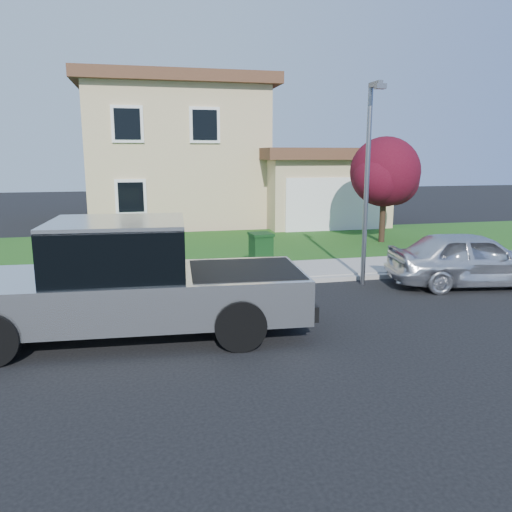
{
  "coord_description": "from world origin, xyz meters",
  "views": [
    {
      "loc": [
        -1.74,
        -9.4,
        3.35
      ],
      "look_at": [
        0.62,
        0.93,
        1.2
      ],
      "focal_mm": 35.0,
      "sensor_mm": 36.0,
      "label": 1
    }
  ],
  "objects": [
    {
      "name": "ground",
      "position": [
        0.0,
        0.0,
        0.0
      ],
      "size": [
        80.0,
        80.0,
        0.0
      ],
      "primitive_type": "plane",
      "color": "black",
      "rests_on": "ground"
    },
    {
      "name": "curb",
      "position": [
        1.0,
        2.9,
        0.06
      ],
      "size": [
        40.0,
        0.2,
        0.12
      ],
      "primitive_type": "cube",
      "color": "gray",
      "rests_on": "ground"
    },
    {
      "name": "sidewalk",
      "position": [
        1.0,
        4.0,
        0.07
      ],
      "size": [
        40.0,
        2.0,
        0.15
      ],
      "primitive_type": "cube",
      "color": "gray",
      "rests_on": "ground"
    },
    {
      "name": "lawn",
      "position": [
        1.0,
        8.5,
        0.05
      ],
      "size": [
        40.0,
        7.0,
        0.1
      ],
      "primitive_type": "cube",
      "color": "#1F4112",
      "rests_on": "ground"
    },
    {
      "name": "house",
      "position": [
        1.31,
        16.38,
        3.17
      ],
      "size": [
        14.0,
        11.3,
        6.85
      ],
      "color": "tan",
      "rests_on": "ground"
    },
    {
      "name": "pickup_truck",
      "position": [
        -2.07,
        -0.13,
        1.02
      ],
      "size": [
        6.81,
        2.79,
        2.19
      ],
      "rotation": [
        0.0,
        0.0,
        -0.06
      ],
      "color": "black",
      "rests_on": "ground"
    },
    {
      "name": "woman",
      "position": [
        -1.62,
        1.44,
        0.97
      ],
      "size": [
        0.74,
        0.54,
        2.06
      ],
      "rotation": [
        0.0,
        0.0,
        3.28
      ],
      "color": "#BF7169",
      "rests_on": "ground"
    },
    {
      "name": "sedan",
      "position": [
        6.5,
        1.65,
        0.72
      ],
      "size": [
        4.43,
        2.31,
        1.44
      ],
      "primitive_type": "imported",
      "rotation": [
        0.0,
        0.0,
        1.42
      ],
      "color": "silver",
      "rests_on": "ground"
    },
    {
      "name": "ornamental_tree",
      "position": [
        7.14,
        7.83,
        2.61
      ],
      "size": [
        2.86,
        2.58,
        3.93
      ],
      "color": "black",
      "rests_on": "lawn"
    },
    {
      "name": "trash_bin",
      "position": [
        1.55,
        4.4,
        0.65
      ],
      "size": [
        0.67,
        0.75,
        0.99
      ],
      "rotation": [
        0.0,
        0.0,
        0.09
      ],
      "color": "black",
      "rests_on": "sidewalk"
    },
    {
      "name": "street_lamp",
      "position": [
        3.85,
        2.38,
        2.9
      ],
      "size": [
        0.25,
        0.65,
        5.08
      ],
      "rotation": [
        0.0,
        0.0,
        0.0
      ],
      "color": "slate",
      "rests_on": "ground"
    }
  ]
}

